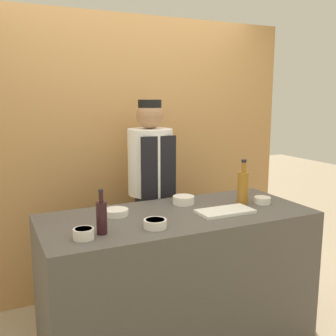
# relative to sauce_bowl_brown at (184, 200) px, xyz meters

# --- Properties ---
(cabinet_wall) EXTENTS (3.12, 0.18, 2.40)m
(cabinet_wall) POSITION_rel_sauce_bowl_brown_xyz_m (-0.14, 0.88, 0.21)
(cabinet_wall) COLOR #B7844C
(cabinet_wall) RESTS_ON ground_plane
(counter) EXTENTS (1.79, 0.78, 0.96)m
(counter) POSITION_rel_sauce_bowl_brown_xyz_m (-0.14, -0.19, -0.51)
(counter) COLOR #514C47
(counter) RESTS_ON ground_plane
(sauce_bowl_brown) EXTENTS (0.15, 0.15, 0.06)m
(sauce_bowl_brown) POSITION_rel_sauce_bowl_brown_xyz_m (0.00, 0.00, 0.00)
(sauce_bowl_brown) COLOR white
(sauce_bowl_brown) RESTS_ON counter
(sauce_bowl_green) EXTENTS (0.14, 0.14, 0.05)m
(sauce_bowl_green) POSITION_rel_sauce_bowl_brown_xyz_m (-0.39, -0.40, -0.00)
(sauce_bowl_green) COLOR white
(sauce_bowl_green) RESTS_ON counter
(sauce_bowl_purple) EXTENTS (0.11, 0.11, 0.06)m
(sauce_bowl_purple) POSITION_rel_sauce_bowl_brown_xyz_m (-0.81, -0.40, 0.00)
(sauce_bowl_purple) COLOR white
(sauce_bowl_purple) RESTS_ON counter
(sauce_bowl_white) EXTENTS (0.12, 0.12, 0.05)m
(sauce_bowl_white) POSITION_rel_sauce_bowl_brown_xyz_m (0.52, -0.23, -0.01)
(sauce_bowl_white) COLOR white
(sauce_bowl_white) RESTS_ON counter
(sauce_bowl_yellow) EXTENTS (0.16, 0.16, 0.04)m
(sauce_bowl_yellow) POSITION_rel_sauce_bowl_brown_xyz_m (-0.52, -0.06, -0.01)
(sauce_bowl_yellow) COLOR white
(sauce_bowl_yellow) RESTS_ON counter
(cutting_board) EXTENTS (0.37, 0.19, 0.02)m
(cutting_board) POSITION_rel_sauce_bowl_brown_xyz_m (0.15, -0.31, -0.02)
(cutting_board) COLOR white
(cutting_board) RESTS_ON counter
(bottle_wine) EXTENTS (0.06, 0.06, 0.26)m
(bottle_wine) POSITION_rel_sauce_bowl_brown_xyz_m (-0.70, -0.36, 0.07)
(bottle_wine) COLOR black
(bottle_wine) RESTS_ON counter
(bottle_amber) EXTENTS (0.08, 0.08, 0.32)m
(bottle_amber) POSITION_rel_sauce_bowl_brown_xyz_m (0.39, -0.18, 0.09)
(bottle_amber) COLOR #9E661E
(bottle_amber) RESTS_ON counter
(chef_center) EXTENTS (0.36, 0.36, 1.70)m
(chef_center) POSITION_rel_sauce_bowl_brown_xyz_m (-0.07, 0.46, -0.07)
(chef_center) COLOR #28282D
(chef_center) RESTS_ON ground_plane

